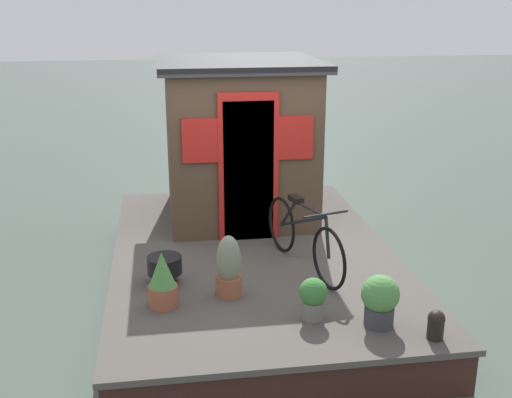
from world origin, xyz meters
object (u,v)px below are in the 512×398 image
(bicycle, at_px, (304,237))
(charcoal_grill, at_px, (165,266))
(potted_plant_thyme, at_px, (162,281))
(potted_plant_ivy, at_px, (229,268))
(mooring_bollard, at_px, (436,324))
(potted_plant_rosemary, at_px, (380,299))
(houseboat_cabin, at_px, (238,139))
(potted_plant_basil, at_px, (313,297))

(bicycle, height_order, charcoal_grill, bicycle)
(potted_plant_thyme, xyz_separation_m, potted_plant_ivy, (0.14, -0.65, 0.02))
(mooring_bollard, bearing_deg, potted_plant_rosemary, 53.79)
(potted_plant_thyme, xyz_separation_m, charcoal_grill, (0.52, -0.02, -0.07))
(houseboat_cabin, relative_size, mooring_bollard, 7.89)
(charcoal_grill, height_order, mooring_bollard, charcoal_grill)
(houseboat_cabin, bearing_deg, mooring_bollard, -160.45)
(potted_plant_basil, relative_size, mooring_bollard, 1.50)
(bicycle, distance_m, potted_plant_ivy, 1.03)
(potted_plant_rosemary, relative_size, potted_plant_basil, 1.21)
(potted_plant_thyme, height_order, potted_plant_rosemary, potted_plant_thyme)
(houseboat_cabin, relative_size, potted_plant_rosemary, 4.36)
(potted_plant_ivy, bearing_deg, bicycle, -58.38)
(mooring_bollard, bearing_deg, houseboat_cabin, 19.55)
(houseboat_cabin, distance_m, charcoal_grill, 2.47)
(bicycle, bearing_deg, potted_plant_basil, 171.69)
(houseboat_cabin, distance_m, potted_plant_rosemary, 3.47)
(potted_plant_thyme, relative_size, potted_plant_ivy, 0.88)
(potted_plant_ivy, xyz_separation_m, mooring_bollard, (-1.11, -1.67, -0.15))
(potted_plant_rosemary, bearing_deg, houseboat_cabin, 14.74)
(houseboat_cabin, bearing_deg, potted_plant_rosemary, -165.26)
(charcoal_grill, bearing_deg, potted_plant_ivy, -121.31)
(houseboat_cabin, xyz_separation_m, charcoal_grill, (-2.08, 1.03, -0.86))
(bicycle, distance_m, potted_plant_basil, 1.16)
(potted_plant_basil, relative_size, charcoal_grill, 1.12)
(potted_plant_rosemary, bearing_deg, potted_plant_thyme, 70.81)
(houseboat_cabin, bearing_deg, potted_plant_ivy, 170.55)
(houseboat_cabin, distance_m, potted_plant_ivy, 2.60)
(bicycle, xyz_separation_m, charcoal_grill, (-0.16, 1.50, -0.17))
(potted_plant_thyme, height_order, potted_plant_basil, potted_plant_thyme)
(bicycle, distance_m, potted_plant_rosemary, 1.41)
(potted_plant_thyme, distance_m, mooring_bollard, 2.52)
(potted_plant_thyme, xyz_separation_m, potted_plant_rosemary, (-0.67, -1.92, -0.01))
(potted_plant_thyme, height_order, potted_plant_ivy, potted_plant_ivy)
(potted_plant_rosemary, xyz_separation_m, potted_plant_basil, (0.21, 0.56, -0.04))
(houseboat_cabin, height_order, potted_plant_thyme, houseboat_cabin)
(potted_plant_rosemary, distance_m, mooring_bollard, 0.52)
(potted_plant_rosemary, relative_size, charcoal_grill, 1.35)
(potted_plant_thyme, bearing_deg, potted_plant_basil, -108.58)
(potted_plant_basil, bearing_deg, potted_plant_thyme, 71.42)
(potted_plant_thyme, relative_size, potted_plant_rosemary, 1.15)
(houseboat_cabin, height_order, mooring_bollard, houseboat_cabin)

